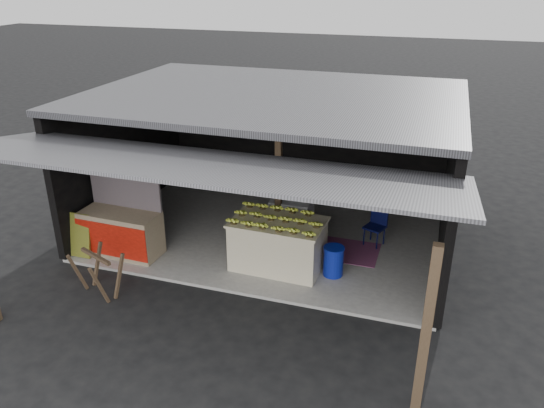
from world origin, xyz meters
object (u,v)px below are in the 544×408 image
(banana_table, at_px, (278,244))
(neighbor_stall, at_px, (122,230))
(water_barrel, at_px, (333,262))
(white_crate, at_px, (291,220))
(sawhorse, at_px, (98,270))
(plastic_chair, at_px, (377,223))

(banana_table, bearing_deg, neighbor_stall, -170.10)
(neighbor_stall, distance_m, water_barrel, 4.17)
(banana_table, height_order, white_crate, banana_table)
(neighbor_stall, relative_size, water_barrel, 2.96)
(white_crate, bearing_deg, neighbor_stall, -153.62)
(white_crate, height_order, sawhorse, white_crate)
(banana_table, xyz_separation_m, water_barrel, (1.06, 0.02, -0.21))
(banana_table, distance_m, sawhorse, 3.23)
(sawhorse, height_order, water_barrel, sawhorse)
(neighbor_stall, xyz_separation_m, water_barrel, (4.14, 0.45, -0.21))
(neighbor_stall, bearing_deg, plastic_chair, 23.95)
(banana_table, xyz_separation_m, plastic_chair, (1.63, 1.49, -0.01))
(banana_table, height_order, neighbor_stall, neighbor_stall)
(water_barrel, distance_m, plastic_chair, 1.59)
(white_crate, xyz_separation_m, sawhorse, (-2.63, -2.87, -0.01))
(water_barrel, bearing_deg, neighbor_stall, -173.80)
(banana_table, xyz_separation_m, white_crate, (-0.06, 1.09, -0.02))
(water_barrel, bearing_deg, banana_table, -178.97)
(neighbor_stall, relative_size, plastic_chair, 2.01)
(sawhorse, xyz_separation_m, plastic_chair, (4.32, 3.28, 0.02))
(water_barrel, bearing_deg, sawhorse, -154.29)
(white_crate, bearing_deg, sawhorse, -132.79)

